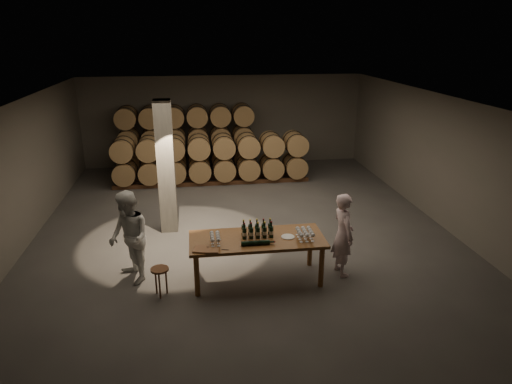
{
  "coord_description": "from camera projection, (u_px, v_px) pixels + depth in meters",
  "views": [
    {
      "loc": [
        -1.13,
        -10.39,
        4.66
      ],
      "look_at": [
        0.27,
        -0.43,
        1.1
      ],
      "focal_mm": 32.0,
      "sensor_mm": 36.0,
      "label": 1
    }
  ],
  "objects": [
    {
      "name": "lying_bottles",
      "position": [
        256.0,
        243.0,
        8.47
      ],
      "size": [
        0.64,
        0.09,
        0.09
      ],
      "color": "black",
      "rests_on": "tasting_table"
    },
    {
      "name": "bottle_cluster",
      "position": [
        257.0,
        231.0,
        8.8
      ],
      "size": [
        0.6,
        0.23,
        0.33
      ],
      "color": "black",
      "rests_on": "tasting_table"
    },
    {
      "name": "glass_cluster_left",
      "position": [
        215.0,
        237.0,
        8.55
      ],
      "size": [
        0.19,
        0.41,
        0.17
      ],
      "color": "silver",
      "rests_on": "tasting_table"
    },
    {
      "name": "glass_cluster_right",
      "position": [
        305.0,
        232.0,
        8.73
      ],
      "size": [
        0.3,
        0.41,
        0.17
      ],
      "color": "silver",
      "rests_on": "tasting_table"
    },
    {
      "name": "stool",
      "position": [
        160.0,
        273.0,
        8.38
      ],
      "size": [
        0.33,
        0.33,
        0.56
      ],
      "rotation": [
        0.0,
        0.0,
        -0.11
      ],
      "color": "brown",
      "rests_on": "ground"
    },
    {
      "name": "plate",
      "position": [
        288.0,
        237.0,
        8.81
      ],
      "size": [
        0.26,
        0.26,
        0.01
      ],
      "primitive_type": "cylinder",
      "color": "white",
      "rests_on": "tasting_table"
    },
    {
      "name": "person_man",
      "position": [
        343.0,
        234.0,
        9.03
      ],
      "size": [
        0.49,
        0.67,
        1.71
      ],
      "primitive_type": "imported",
      "rotation": [
        0.0,
        0.0,
        1.7
      ],
      "color": "silver",
      "rests_on": "ground"
    },
    {
      "name": "room",
      "position": [
        166.0,
        168.0,
        10.82
      ],
      "size": [
        12.0,
        12.0,
        12.0
      ],
      "color": "#504D4B",
      "rests_on": "ground"
    },
    {
      "name": "tasting_table",
      "position": [
        257.0,
        243.0,
        8.81
      ],
      "size": [
        2.6,
        1.1,
        0.9
      ],
      "color": "brown",
      "rests_on": "ground"
    },
    {
      "name": "notebook_corner",
      "position": [
        200.0,
        249.0,
        8.3
      ],
      "size": [
        0.3,
        0.34,
        0.02
      ],
      "primitive_type": "cube",
      "rotation": [
        0.0,
        0.0,
        -0.27
      ],
      "color": "brown",
      "rests_on": "tasting_table"
    },
    {
      "name": "barrel_stack_front",
      "position": [
        212.0,
        158.0,
        14.6
      ],
      "size": [
        6.26,
        0.95,
        1.57
      ],
      "color": "brown",
      "rests_on": "ground"
    },
    {
      "name": "notebook_near",
      "position": [
        212.0,
        251.0,
        8.23
      ],
      "size": [
        0.27,
        0.22,
        0.03
      ],
      "primitive_type": "cube",
      "rotation": [
        0.0,
        0.0,
        -0.13
      ],
      "color": "brown",
      "rests_on": "tasting_table"
    },
    {
      "name": "barrel_stack_back",
      "position": [
        187.0,
        138.0,
        15.68
      ],
      "size": [
        4.7,
        0.95,
        2.31
      ],
      "color": "brown",
      "rests_on": "ground"
    },
    {
      "name": "pen",
      "position": [
        225.0,
        250.0,
        8.29
      ],
      "size": [
        0.13,
        0.05,
        0.01
      ],
      "primitive_type": "cylinder",
      "rotation": [
        0.0,
        1.57,
        -0.29
      ],
      "color": "black",
      "rests_on": "tasting_table"
    },
    {
      "name": "person_woman",
      "position": [
        129.0,
        238.0,
        8.74
      ],
      "size": [
        1.02,
        1.11,
        1.84
      ],
      "primitive_type": "imported",
      "rotation": [
        0.0,
        0.0,
        -1.11
      ],
      "color": "silver",
      "rests_on": "ground"
    }
  ]
}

